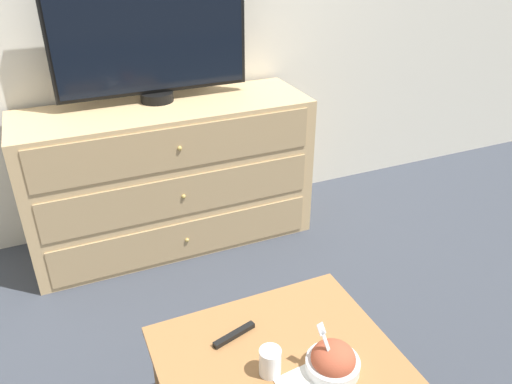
# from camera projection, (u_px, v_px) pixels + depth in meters

# --- Properties ---
(ground_plane) EXTENTS (12.00, 12.00, 0.00)m
(ground_plane) POSITION_uv_depth(u_px,v_px,m) (143.00, 219.00, 3.23)
(ground_plane) COLOR #383D47
(wall_back) EXTENTS (12.00, 0.05, 2.60)m
(wall_back) POSITION_uv_depth(u_px,v_px,m) (115.00, 7.00, 2.62)
(wall_back) COLOR silver
(wall_back) RESTS_ON ground_plane
(dresser) EXTENTS (1.57, 0.53, 0.83)m
(dresser) POSITION_uv_depth(u_px,v_px,m) (171.00, 176.00, 2.85)
(dresser) COLOR tan
(dresser) RESTS_ON ground_plane
(tv) EXTENTS (1.03, 0.18, 0.78)m
(tv) POSITION_uv_depth(u_px,v_px,m) (150.00, 26.00, 2.53)
(tv) COLOR black
(tv) RESTS_ON dresser
(coffee_table) EXTENTS (0.75, 0.60, 0.47)m
(coffee_table) POSITION_uv_depth(u_px,v_px,m) (277.00, 371.00, 1.65)
(coffee_table) COLOR #9E6B3D
(coffee_table) RESTS_ON ground_plane
(takeout_bowl) EXTENTS (0.17, 0.17, 0.17)m
(takeout_bowl) POSITION_uv_depth(u_px,v_px,m) (333.00, 361.00, 1.54)
(takeout_bowl) COLOR silver
(takeout_bowl) RESTS_ON coffee_table
(drink_cup) EXTENTS (0.07, 0.07, 0.09)m
(drink_cup) POSITION_uv_depth(u_px,v_px,m) (270.00, 363.00, 1.53)
(drink_cup) COLOR white
(drink_cup) RESTS_ON coffee_table
(remote_control) EXTENTS (0.16, 0.07, 0.02)m
(remote_control) POSITION_uv_depth(u_px,v_px,m) (234.00, 335.00, 1.68)
(remote_control) COLOR black
(remote_control) RESTS_ON coffee_table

